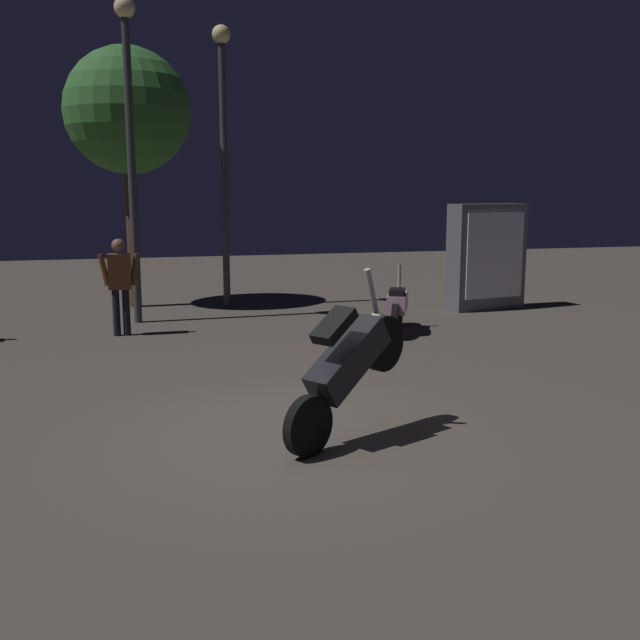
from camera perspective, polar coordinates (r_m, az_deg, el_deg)
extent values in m
plane|color=#4C443D|center=(7.26, -2.00, -8.87)|extent=(40.00, 40.00, 0.00)
cylinder|color=black|center=(6.59, -0.92, -8.28)|extent=(0.52, 0.39, 0.56)
cylinder|color=black|center=(7.26, 4.95, -1.83)|extent=(0.52, 0.39, 0.56)
cube|color=black|center=(6.85, 2.18, -3.05)|extent=(0.97, 0.78, 0.76)
cube|color=black|center=(6.63, 1.10, -0.43)|extent=(0.49, 0.43, 0.32)
cylinder|color=gray|center=(7.01, 4.03, 2.29)|extent=(0.20, 0.16, 0.44)
sphere|color=#F2EABF|center=(7.13, 4.50, 0.25)|extent=(0.12, 0.12, 0.12)
cylinder|color=black|center=(11.83, 5.88, -0.09)|extent=(0.33, 0.55, 0.56)
cylinder|color=black|center=(12.91, 6.21, 0.76)|extent=(0.33, 0.55, 0.56)
cube|color=#C68CB7|center=(12.34, 6.07, 1.40)|extent=(0.67, 0.99, 0.30)
cube|color=black|center=(12.11, 6.03, 2.20)|extent=(0.40, 0.50, 0.10)
cylinder|color=gray|center=(12.63, 6.20, 3.32)|extent=(0.08, 0.08, 0.45)
sphere|color=#F2EABF|center=(12.77, 6.20, 1.93)|extent=(0.12, 0.12, 0.12)
cylinder|color=black|center=(12.42, -14.87, 0.60)|extent=(0.12, 0.12, 0.77)
cylinder|color=black|center=(12.42, -15.61, 0.57)|extent=(0.12, 0.12, 0.77)
cube|color=#59331E|center=(12.33, -15.38, 3.67)|extent=(0.37, 0.25, 0.58)
sphere|color=brown|center=(12.29, -15.47, 5.64)|extent=(0.21, 0.21, 0.21)
cylinder|color=#59331E|center=(12.32, -14.27, 3.85)|extent=(0.18, 0.10, 0.53)
cylinder|color=#59331E|center=(12.34, -16.50, 3.76)|extent=(0.18, 0.10, 0.53)
cylinder|color=#38383D|center=(13.45, -14.46, 10.92)|extent=(0.14, 0.14, 5.26)
sphere|color=#F9E59E|center=(13.79, -15.01, 22.50)|extent=(0.36, 0.36, 0.36)
cylinder|color=#38383D|center=(14.94, -7.47, 10.89)|extent=(0.14, 0.14, 5.19)
sphere|color=#F9E59E|center=(15.23, -7.72, 21.22)|extent=(0.36, 0.36, 0.36)
cylinder|color=#4C331E|center=(15.36, -14.40, 6.64)|extent=(0.24, 0.24, 3.04)
sphere|color=#336B2D|center=(15.42, -14.80, 15.52)|extent=(2.47, 2.47, 2.47)
cube|color=#595960|center=(15.01, 12.84, 4.82)|extent=(1.66, 0.76, 2.10)
cube|color=white|center=(14.80, 13.49, 4.92)|extent=(1.33, 0.27, 1.68)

